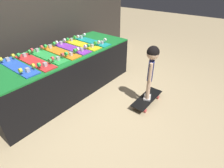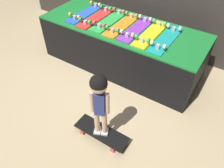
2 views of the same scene
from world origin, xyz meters
name	(u,v)px [view 1 (image 1 of 2)]	position (x,y,z in m)	size (l,w,h in m)	color
ground_plane	(92,103)	(0.00, 0.00, 0.00)	(16.00, 16.00, 0.00)	tan
display_rack	(64,72)	(0.00, 0.60, 0.33)	(2.32, 0.88, 0.66)	black
skateboard_blue_on_rack	(17,66)	(-0.65, 0.62, 0.68)	(0.19, 0.75, 0.09)	blue
skateboard_red_on_rack	(35,61)	(-0.43, 0.58, 0.68)	(0.19, 0.75, 0.09)	red
skateboard_green_on_rack	(47,56)	(-0.22, 0.61, 0.68)	(0.19, 0.75, 0.09)	green
skateboard_orange_on_rack	(60,51)	(0.00, 0.60, 0.68)	(0.19, 0.75, 0.09)	orange
skateboard_purple_on_rack	(71,47)	(0.22, 0.61, 0.68)	(0.19, 0.75, 0.09)	purple
skateboard_yellow_on_rack	(81,44)	(0.43, 0.60, 0.68)	(0.19, 0.75, 0.09)	yellow
skateboard_teal_on_rack	(91,41)	(0.65, 0.58, 0.68)	(0.19, 0.75, 0.09)	teal
skateboard_on_floor	(147,99)	(0.51, -0.66, 0.07)	(0.62, 0.21, 0.09)	black
child	(152,64)	(0.51, -0.66, 0.66)	(0.18, 0.16, 0.81)	silver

